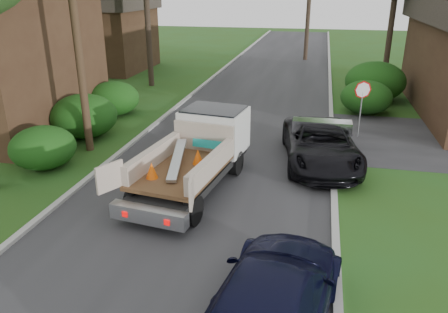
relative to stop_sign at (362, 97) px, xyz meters
name	(u,v)px	position (x,y,z in m)	size (l,w,h in m)	color
ground	(183,227)	(-5.20, -9.00, -1.78)	(120.00, 120.00, 0.00)	#294A15
road	(245,123)	(-5.20, 1.00, -1.77)	(8.00, 90.00, 0.02)	#28282B
curb_left	(165,116)	(-9.30, 1.00, -1.72)	(0.20, 90.00, 0.12)	#9E9E99
curb_right	(332,127)	(-1.10, 1.00, -1.72)	(0.20, 90.00, 0.12)	#9E9E99
stop_sign	(362,97)	(0.00, 0.00, 0.00)	(0.71, 0.32, 2.48)	slate
utility_pole	(74,16)	(-10.68, -4.02, 3.40)	(2.42, 1.25, 10.00)	#382619
house_left_far	(100,29)	(-18.70, 13.00, 1.27)	(7.56, 7.56, 6.00)	#3C2618
hedge_left_a	(43,147)	(-11.40, -6.00, -1.01)	(2.34, 2.34, 1.53)	#133B0D
hedge_left_b	(84,116)	(-11.70, -2.50, -0.84)	(2.86, 2.86, 1.87)	#133B0D
hedge_left_c	(113,98)	(-12.00, 1.00, -0.93)	(2.60, 2.60, 1.70)	#133B0D
hedge_right_a	(366,97)	(0.60, 4.00, -0.93)	(2.60, 2.60, 1.70)	#133B0D
hedge_right_b	(375,81)	(1.30, 7.00, -0.67)	(3.38, 3.38, 2.21)	#133B0D
flatbed_truck	(202,146)	(-5.48, -5.83, -0.56)	(3.25, 6.20, 2.24)	black
black_pickup	(320,144)	(-1.61, -3.47, -1.02)	(2.53, 5.48, 1.52)	black
navy_suv	(271,301)	(-2.39, -12.45, -1.01)	(2.15, 5.30, 1.54)	black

